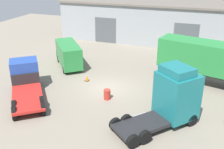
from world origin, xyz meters
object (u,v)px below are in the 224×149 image
object	(u,v)px
flatbed_truck_blue	(25,79)
traffic_cone	(87,78)
container_trailer_green	(210,59)
tractor_unit_teal	(172,97)
oil_drum	(107,94)
delivery_van_green	(68,54)

from	to	relation	value
flatbed_truck_blue	traffic_cone	xyz separation A→B (m)	(4.09, 4.02, -1.07)
container_trailer_green	flatbed_truck_blue	bearing A→B (deg)	39.10
container_trailer_green	flatbed_truck_blue	distance (m)	16.85
tractor_unit_teal	oil_drum	size ratio (longest dim) A/B	7.07
delivery_van_green	traffic_cone	world-z (taller)	delivery_van_green
container_trailer_green	traffic_cone	distance (m)	11.78
container_trailer_green	tractor_unit_teal	bearing A→B (deg)	87.04
oil_drum	traffic_cone	xyz separation A→B (m)	(-3.20, 2.85, -0.19)
tractor_unit_teal	container_trailer_green	world-z (taller)	tractor_unit_teal
oil_drum	flatbed_truck_blue	bearing A→B (deg)	-170.90
oil_drum	container_trailer_green	bearing A→B (deg)	37.30
delivery_van_green	flatbed_truck_blue	bearing A→B (deg)	136.77
tractor_unit_teal	delivery_van_green	distance (m)	14.52
tractor_unit_teal	traffic_cone	size ratio (longest dim) A/B	11.32
flatbed_truck_blue	oil_drum	world-z (taller)	flatbed_truck_blue
flatbed_truck_blue	delivery_van_green	bearing A→B (deg)	-42.34
tractor_unit_teal	flatbed_truck_blue	xyz separation A→B (m)	(-12.87, 0.53, -0.73)
delivery_van_green	tractor_unit_teal	bearing A→B (deg)	-160.68
flatbed_truck_blue	traffic_cone	size ratio (longest dim) A/B	12.62
tractor_unit_teal	traffic_cone	distance (m)	10.05
tractor_unit_teal	oil_drum	distance (m)	6.04
oil_drum	traffic_cone	world-z (taller)	oil_drum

